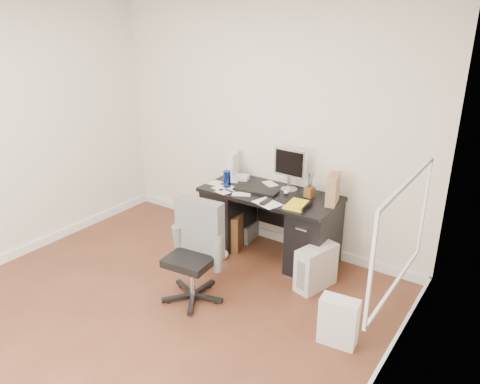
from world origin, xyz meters
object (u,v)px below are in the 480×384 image
object	(u,v)px
desk	(269,222)
keyboard	(256,191)
office_chair	(191,254)
pc_tower	(316,267)
wicker_basket	(225,228)
lcd_monitor	(290,170)

from	to	relation	value
desk	keyboard	distance (m)	0.40
desk	office_chair	world-z (taller)	office_chair
pc_tower	wicker_basket	xyz separation A→B (m)	(-1.28, 0.23, -0.01)
desk	pc_tower	bearing A→B (deg)	-23.45
lcd_monitor	pc_tower	xyz separation A→B (m)	(0.60, -0.49, -0.77)
desk	pc_tower	distance (m)	0.82
lcd_monitor	office_chair	size ratio (longest dim) A/B	0.50
office_chair	keyboard	bearing A→B (deg)	84.06
pc_tower	office_chair	bearing A→B (deg)	-120.94
lcd_monitor	keyboard	bearing A→B (deg)	-136.09
keyboard	desk	bearing A→B (deg)	21.20
keyboard	pc_tower	size ratio (longest dim) A/B	1.09
lcd_monitor	wicker_basket	bearing A→B (deg)	-156.58
keyboard	lcd_monitor	bearing A→B (deg)	34.18
desk	wicker_basket	world-z (taller)	desk
desk	wicker_basket	size ratio (longest dim) A/B	3.53
keyboard	office_chair	distance (m)	1.13
desk	lcd_monitor	distance (m)	0.63
pc_tower	lcd_monitor	bearing A→B (deg)	155.72
keyboard	wicker_basket	world-z (taller)	keyboard
keyboard	pc_tower	bearing A→B (deg)	-22.68
lcd_monitor	keyboard	xyz separation A→B (m)	(-0.28, -0.24, -0.23)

